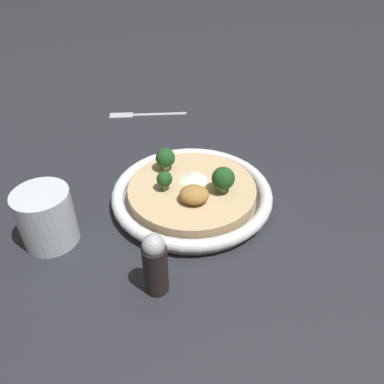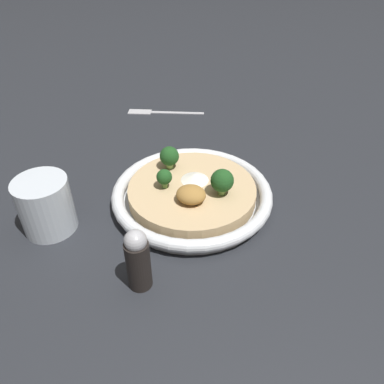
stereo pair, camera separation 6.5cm
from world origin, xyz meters
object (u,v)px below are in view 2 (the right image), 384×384
(broccoli_left, at_px, (222,181))
(drinking_glass, at_px, (46,205))
(pepper_shaker, at_px, (138,259))
(fork_utensil, at_px, (158,112))
(risotto_bowl, at_px, (192,194))
(broccoli_back_right, at_px, (164,177))
(broccoli_front_right, at_px, (169,157))

(broccoli_left, bearing_deg, drinking_glass, 23.66)
(broccoli_left, xyz_separation_m, pepper_shaker, (0.08, 0.19, -0.01))
(broccoli_left, distance_m, fork_utensil, 0.40)
(broccoli_left, relative_size, drinking_glass, 0.51)
(risotto_bowl, xyz_separation_m, broccoli_back_right, (0.04, 0.01, 0.04))
(broccoli_left, relative_size, fork_utensil, 0.24)
(risotto_bowl, distance_m, fork_utensil, 0.37)
(broccoli_front_right, bearing_deg, risotto_bowl, 139.80)
(broccoli_front_right, height_order, broccoli_left, broccoli_left)
(risotto_bowl, relative_size, broccoli_left, 6.01)
(risotto_bowl, relative_size, pepper_shaker, 2.82)
(broccoli_front_right, distance_m, fork_utensil, 0.31)
(broccoli_back_right, relative_size, broccoli_front_right, 0.82)
(risotto_bowl, relative_size, broccoli_back_right, 7.96)
(broccoli_front_right, xyz_separation_m, fork_utensil, (0.12, -0.28, -0.06))
(broccoli_left, xyz_separation_m, drinking_glass, (0.26, 0.11, -0.01))
(risotto_bowl, height_order, broccoli_front_right, broccoli_front_right)
(broccoli_back_right, height_order, pepper_shaker, pepper_shaker)
(pepper_shaker, bearing_deg, broccoli_front_right, -82.73)
(broccoli_back_right, height_order, drinking_glass, drinking_glass)
(broccoli_front_right, xyz_separation_m, pepper_shaker, (-0.03, 0.24, -0.01))
(risotto_bowl, bearing_deg, pepper_shaker, 83.03)
(risotto_bowl, xyz_separation_m, pepper_shaker, (0.02, 0.19, 0.03))
(fork_utensil, bearing_deg, drinking_glass, 74.63)
(drinking_glass, relative_size, pepper_shaker, 0.92)
(broccoli_front_right, xyz_separation_m, broccoli_left, (-0.11, 0.05, 0.00))
(broccoli_back_right, height_order, fork_utensil, broccoli_back_right)
(pepper_shaker, bearing_deg, risotto_bowl, -96.97)
(risotto_bowl, bearing_deg, broccoli_front_right, -40.20)
(drinking_glass, xyz_separation_m, pepper_shaker, (-0.18, 0.07, 0.00))
(broccoli_front_right, height_order, drinking_glass, drinking_glass)
(broccoli_back_right, relative_size, fork_utensil, 0.18)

